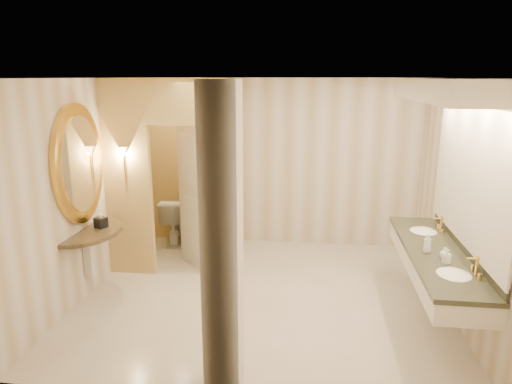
% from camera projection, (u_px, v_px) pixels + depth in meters
% --- Properties ---
extents(floor, '(4.50, 4.50, 0.00)m').
position_uv_depth(floor, '(264.00, 295.00, 5.83)').
color(floor, beige).
rests_on(floor, ground).
extents(ceiling, '(4.50, 4.50, 0.00)m').
position_uv_depth(ceiling, '(265.00, 78.00, 5.16)').
color(ceiling, white).
rests_on(ceiling, wall_back).
extents(wall_back, '(4.50, 0.02, 2.70)m').
position_uv_depth(wall_back, '(277.00, 163.00, 7.42)').
color(wall_back, beige).
rests_on(wall_back, floor).
extents(wall_front, '(4.50, 0.02, 2.70)m').
position_uv_depth(wall_front, '(237.00, 256.00, 3.57)').
color(wall_front, beige).
rests_on(wall_front, floor).
extents(wall_left, '(0.02, 4.00, 2.70)m').
position_uv_depth(wall_left, '(88.00, 188.00, 5.77)').
color(wall_left, beige).
rests_on(wall_left, floor).
extents(wall_right, '(0.02, 4.00, 2.70)m').
position_uv_depth(wall_right, '(459.00, 199.00, 5.22)').
color(wall_right, beige).
rests_on(wall_right, floor).
extents(toilet_closet, '(1.50, 1.55, 2.70)m').
position_uv_depth(toilet_closet, '(193.00, 172.00, 6.55)').
color(toilet_closet, tan).
rests_on(toilet_closet, floor).
extents(wall_sconce, '(0.14, 0.14, 0.42)m').
position_uv_depth(wall_sconce, '(124.00, 153.00, 6.05)').
color(wall_sconce, gold).
rests_on(wall_sconce, toilet_closet).
extents(vanity, '(0.75, 2.55, 2.09)m').
position_uv_depth(vanity, '(447.00, 183.00, 4.80)').
color(vanity, beige).
rests_on(vanity, floor).
extents(console_shelf, '(1.12, 1.12, 2.01)m').
position_uv_depth(console_shelf, '(81.00, 192.00, 5.53)').
color(console_shelf, black).
rests_on(console_shelf, floor).
extents(pillar, '(0.31, 0.31, 2.70)m').
position_uv_depth(pillar, '(222.00, 246.00, 3.78)').
color(pillar, beige).
rests_on(pillar, floor).
extents(tissue_box, '(0.17, 0.17, 0.13)m').
position_uv_depth(tissue_box, '(101.00, 222.00, 5.73)').
color(tissue_box, black).
rests_on(tissue_box, console_shelf).
extents(toilet, '(0.48, 0.79, 0.79)m').
position_uv_depth(toilet, '(177.00, 220.00, 7.60)').
color(toilet, white).
rests_on(toilet, floor).
extents(soap_bottle_a, '(0.09, 0.09, 0.15)m').
position_uv_depth(soap_bottle_a, '(447.00, 256.00, 4.62)').
color(soap_bottle_a, beige).
rests_on(soap_bottle_a, vanity).
extents(soap_bottle_b, '(0.12, 0.12, 0.12)m').
position_uv_depth(soap_bottle_b, '(444.00, 253.00, 4.75)').
color(soap_bottle_b, silver).
rests_on(soap_bottle_b, vanity).
extents(soap_bottle_c, '(0.10, 0.10, 0.21)m').
position_uv_depth(soap_bottle_c, '(427.00, 243.00, 4.90)').
color(soap_bottle_c, '#C6B28C').
rests_on(soap_bottle_c, vanity).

